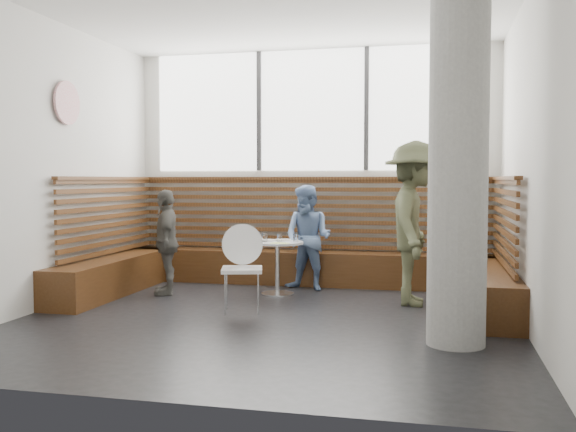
% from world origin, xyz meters
% --- Properties ---
extents(room, '(5.00, 5.00, 3.20)m').
position_xyz_m(room, '(0.00, 0.00, 1.60)').
color(room, silver).
rests_on(room, ground).
extents(booth, '(5.00, 2.50, 1.44)m').
position_xyz_m(booth, '(0.00, 1.77, 0.41)').
color(booth, '#3D230F').
rests_on(booth, ground).
extents(concrete_column, '(0.50, 0.50, 3.20)m').
position_xyz_m(concrete_column, '(1.85, -0.60, 1.60)').
color(concrete_column, gray).
rests_on(concrete_column, ground).
extents(wall_art, '(0.03, 0.50, 0.50)m').
position_xyz_m(wall_art, '(-2.46, 0.40, 2.30)').
color(wall_art, white).
rests_on(wall_art, room).
extents(cafe_table, '(0.64, 0.64, 0.66)m').
position_xyz_m(cafe_table, '(-0.22, 1.39, 0.47)').
color(cafe_table, silver).
rests_on(cafe_table, ground).
extents(cafe_chair, '(0.45, 0.44, 0.94)m').
position_xyz_m(cafe_chair, '(-0.34, 0.36, 0.55)').
color(cafe_chair, white).
rests_on(cafe_chair, ground).
extents(adult_man, '(0.70, 1.21, 1.86)m').
position_xyz_m(adult_man, '(1.45, 1.13, 0.93)').
color(adult_man, '#4F5438').
rests_on(adult_man, ground).
extents(child_back, '(0.78, 0.69, 1.35)m').
position_xyz_m(child_back, '(0.08, 1.81, 0.67)').
color(child_back, '#6683B2').
rests_on(child_back, ground).
extents(child_left, '(0.57, 0.82, 1.30)m').
position_xyz_m(child_left, '(-1.58, 1.13, 0.65)').
color(child_left, '#53514B').
rests_on(child_left, ground).
extents(plate_near, '(0.20, 0.20, 0.01)m').
position_xyz_m(plate_near, '(-0.36, 1.47, 0.67)').
color(plate_near, white).
rests_on(plate_near, cafe_table).
extents(plate_far, '(0.21, 0.21, 0.01)m').
position_xyz_m(plate_far, '(-0.19, 1.56, 0.67)').
color(plate_far, white).
rests_on(plate_far, cafe_table).
extents(glass_left, '(0.07, 0.07, 0.11)m').
position_xyz_m(glass_left, '(-0.38, 1.35, 0.72)').
color(glass_left, white).
rests_on(glass_left, cafe_table).
extents(glass_mid, '(0.06, 0.06, 0.10)m').
position_xyz_m(glass_mid, '(-0.19, 1.36, 0.71)').
color(glass_mid, white).
rests_on(glass_mid, cafe_table).
extents(glass_right, '(0.06, 0.06, 0.10)m').
position_xyz_m(glass_right, '(0.00, 1.41, 0.71)').
color(glass_right, white).
rests_on(glass_right, cafe_table).
extents(menu_card, '(0.23, 0.19, 0.00)m').
position_xyz_m(menu_card, '(-0.15, 1.20, 0.66)').
color(menu_card, '#A5C64C').
rests_on(menu_card, cafe_table).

